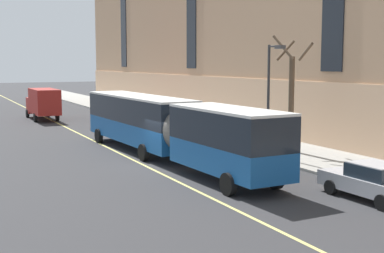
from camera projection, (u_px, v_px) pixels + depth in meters
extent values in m
plane|color=#303033|center=(158.00, 165.00, 29.57)|extent=(260.00, 260.00, 0.00)
cube|color=#9E9B93|center=(267.00, 145.00, 36.19)|extent=(5.76, 160.00, 0.15)
cube|color=#E5B68D|center=(330.00, 116.00, 34.47)|extent=(0.14, 110.00, 4.40)
cube|color=#19569E|center=(139.00, 131.00, 34.55)|extent=(3.06, 12.45, 1.27)
cube|color=black|center=(138.00, 109.00, 34.38)|extent=(3.07, 12.45, 1.55)
cube|color=silver|center=(138.00, 96.00, 34.28)|extent=(3.08, 12.46, 0.12)
cube|color=#19232D|center=(106.00, 105.00, 39.82)|extent=(2.31, 0.18, 1.16)
cube|color=orange|center=(106.00, 95.00, 39.74)|extent=(1.76, 0.14, 0.28)
cube|color=black|center=(107.00, 129.00, 40.05)|extent=(2.46, 0.23, 0.24)
cube|color=white|center=(95.00, 126.00, 39.61)|extent=(0.28, 0.07, 0.18)
cube|color=white|center=(118.00, 125.00, 40.44)|extent=(0.28, 0.07, 0.18)
cylinder|color=#595651|center=(187.00, 131.00, 28.62)|extent=(2.42, 1.11, 2.38)
cube|color=#19569E|center=(228.00, 157.00, 25.07)|extent=(2.83, 7.46, 1.27)
cube|color=black|center=(228.00, 127.00, 24.90)|extent=(2.85, 7.46, 1.55)
cube|color=silver|center=(228.00, 109.00, 24.80)|extent=(2.86, 7.46, 0.12)
cylinder|color=black|center=(99.00, 136.00, 37.83)|extent=(0.34, 1.01, 1.00)
cylinder|color=black|center=(132.00, 134.00, 39.01)|extent=(0.34, 1.01, 1.00)
cylinder|color=black|center=(143.00, 153.00, 30.81)|extent=(0.34, 1.01, 1.00)
cylinder|color=black|center=(182.00, 149.00, 31.99)|extent=(0.34, 1.01, 1.00)
cylinder|color=black|center=(228.00, 184.00, 22.80)|extent=(0.34, 1.01, 1.00)
cylinder|color=black|center=(276.00, 178.00, 23.98)|extent=(0.34, 1.01, 1.00)
cube|color=#B7B7BC|center=(372.00, 185.00, 22.12)|extent=(1.95, 4.68, 0.64)
cube|color=#232D38|center=(376.00, 171.00, 21.85)|extent=(1.67, 2.12, 0.56)
cube|color=#B7B7BC|center=(377.00, 164.00, 21.81)|extent=(1.63, 2.03, 0.04)
cylinder|color=black|center=(331.00, 187.00, 23.02)|extent=(0.23, 0.64, 0.64)
cylinder|color=black|center=(362.00, 183.00, 23.84)|extent=(0.23, 0.64, 0.64)
cylinder|color=black|center=(382.00, 203.00, 20.48)|extent=(0.23, 0.64, 0.64)
cube|color=#B21E19|center=(111.00, 112.00, 54.17)|extent=(1.97, 4.73, 0.64)
cube|color=#232D38|center=(111.00, 107.00, 53.88)|extent=(1.66, 2.16, 0.56)
cube|color=#B21E19|center=(111.00, 104.00, 53.85)|extent=(1.62, 2.06, 0.04)
cylinder|color=black|center=(99.00, 114.00, 55.17)|extent=(0.24, 0.65, 0.64)
cylinder|color=black|center=(115.00, 114.00, 55.87)|extent=(0.24, 0.65, 0.64)
cylinder|color=black|center=(106.00, 117.00, 52.54)|extent=(0.24, 0.65, 0.64)
cylinder|color=black|center=(123.00, 116.00, 53.24)|extent=(0.24, 0.65, 0.64)
cube|color=#B7B7BC|center=(132.00, 118.00, 48.20)|extent=(1.85, 4.61, 0.64)
cube|color=#232D38|center=(133.00, 112.00, 47.93)|extent=(1.57, 2.10, 0.56)
cube|color=#B7B7BC|center=(133.00, 109.00, 47.90)|extent=(1.53, 2.00, 0.04)
cylinder|color=black|center=(118.00, 121.00, 49.11)|extent=(0.24, 0.65, 0.64)
cylinder|color=black|center=(135.00, 120.00, 49.87)|extent=(0.24, 0.65, 0.64)
cylinder|color=black|center=(129.00, 124.00, 46.61)|extent=(0.24, 0.65, 0.64)
cylinder|color=black|center=(147.00, 123.00, 47.38)|extent=(0.24, 0.65, 0.64)
cube|color=maroon|center=(44.00, 101.00, 52.03)|extent=(2.22, 5.45, 2.40)
cube|color=maroon|center=(38.00, 105.00, 55.47)|extent=(2.10, 1.71, 1.60)
cube|color=#1E2833|center=(36.00, 102.00, 56.22)|extent=(1.87, 0.09, 0.80)
cylinder|color=black|center=(28.00, 114.00, 55.11)|extent=(0.26, 0.84, 0.84)
cylinder|color=black|center=(48.00, 113.00, 56.02)|extent=(0.26, 0.84, 0.84)
cylinder|color=black|center=(35.00, 118.00, 51.05)|extent=(0.26, 0.84, 0.84)
cylinder|color=black|center=(57.00, 117.00, 51.96)|extent=(0.26, 0.84, 0.84)
cylinder|color=brown|center=(291.00, 104.00, 33.09)|extent=(0.35, 0.35, 5.88)
cylinder|color=brown|center=(306.00, 52.00, 32.91)|extent=(0.57, 1.84, 1.10)
cylinder|color=brown|center=(286.00, 50.00, 33.25)|extent=(1.38, 0.25, 1.28)
cylinder|color=brown|center=(283.00, 48.00, 32.19)|extent=(0.51, 1.73, 1.56)
cylinder|color=#2D2D30|center=(268.00, 101.00, 31.67)|extent=(0.16, 0.16, 6.54)
cylinder|color=#2D2D30|center=(275.00, 46.00, 30.80)|extent=(0.10, 1.10, 0.10)
cube|color=#3D3D3F|center=(280.00, 47.00, 30.31)|extent=(0.36, 0.60, 0.20)
cube|color=#E0D66B|center=(129.00, 158.00, 31.95)|extent=(0.16, 140.00, 0.01)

